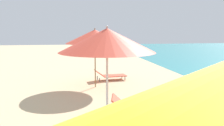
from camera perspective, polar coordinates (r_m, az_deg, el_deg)
umbrella_second at (r=4.57m, az=-1.34°, el=6.06°), size 2.06×2.06×2.56m
lounger_second_shoreside at (r=6.18m, az=6.09°, el=-11.45°), size 1.49×0.98×0.62m
umbrella_farthest at (r=9.23m, az=-4.58°, el=7.01°), size 2.51×2.51×2.56m
lounger_farthest_shoreside at (r=10.79m, az=-0.54°, el=-3.19°), size 1.63×0.75×0.54m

